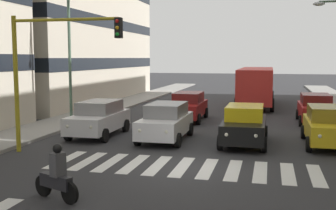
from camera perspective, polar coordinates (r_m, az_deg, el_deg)
name	(u,v)px	position (r m, az deg, el deg)	size (l,w,h in m)	color
ground_plane	(182,167)	(15.01, 1.95, -8.39)	(180.00, 180.00, 0.00)	#2D2D30
crosswalk_markings	(182,167)	(15.01, 1.95, -8.37)	(9.45, 2.80, 0.01)	silver
car_0	(328,126)	(19.67, 20.89, -2.63)	(2.02, 4.44, 1.72)	gold
car_1	(244,124)	(19.02, 10.34, -2.61)	(2.02, 4.44, 1.72)	black
car_2	(166,121)	(19.60, -0.29, -2.23)	(2.02, 4.44, 1.72)	silver
car_3	(99,118)	(21.00, -9.36, -1.74)	(2.02, 4.44, 1.72)	silver
car_row2_0	(316,108)	(26.12, 19.40, -0.43)	(2.02, 4.44, 1.72)	maroon
car_row2_1	(188,106)	(25.83, 2.74, -0.15)	(2.02, 4.44, 1.72)	maroon
bus_behind_traffic	(256,83)	(34.24, 11.90, 2.98)	(2.78, 10.50, 3.00)	red
motorcycle_with_rider	(57,177)	(11.84, -14.89, -9.42)	(1.61, 0.75, 1.57)	black
traffic_light_gantry	(45,61)	(17.33, -16.33, 5.79)	(4.63, 0.36, 5.50)	#AD991E
street_lamp_right	(78,41)	(24.14, -12.06, 8.48)	(3.40, 0.28, 7.49)	#4C6B56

